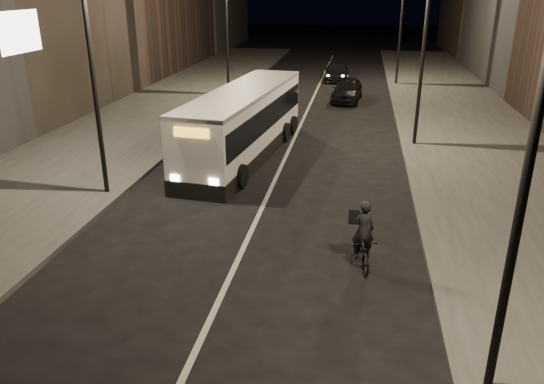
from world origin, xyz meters
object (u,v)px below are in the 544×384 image
at_px(streetlight_right_far, 398,9).
at_px(streetlight_left_far, 230,12).
at_px(streetlight_right_mid, 420,25).
at_px(car_far, 337,72).
at_px(streetlight_left_near, 96,39).
at_px(car_near, 347,90).
at_px(car_mid, 272,83).
at_px(streetlight_right_near, 521,101).
at_px(cyclist_on_bicycle, 362,244).
at_px(city_bus, 244,120).

xyz_separation_m(streetlight_right_far, streetlight_left_far, (-10.66, -6.00, 0.00)).
relative_size(streetlight_right_mid, car_far, 1.81).
height_order(streetlight_left_near, car_near, streetlight_left_near).
distance_m(car_mid, car_far, 7.62).
xyz_separation_m(streetlight_right_near, car_far, (-4.18, 33.69, -4.71)).
relative_size(streetlight_right_near, car_near, 1.92).
distance_m(streetlight_right_far, car_mid, 10.55).
xyz_separation_m(streetlight_left_far, car_mid, (2.45, 1.23, -4.60)).
relative_size(streetlight_right_mid, streetlight_right_far, 1.00).
bearing_deg(cyclist_on_bicycle, city_bus, 106.13).
distance_m(cyclist_on_bicycle, car_mid, 23.68).
bearing_deg(car_near, streetlight_left_far, -176.81).
xyz_separation_m(streetlight_right_near, streetlight_right_far, (0.00, 32.00, 0.00)).
height_order(streetlight_right_mid, streetlight_right_far, same).
xyz_separation_m(streetlight_right_near, streetlight_right_mid, (0.00, 16.00, 0.00)).
relative_size(streetlight_right_mid, car_near, 1.92).
height_order(streetlight_right_mid, car_mid, streetlight_right_mid).
xyz_separation_m(streetlight_right_mid, streetlight_left_far, (-10.66, 10.00, 0.00)).
bearing_deg(city_bus, streetlight_right_mid, 26.71).
xyz_separation_m(streetlight_left_far, city_bus, (3.53, -12.63, -3.79)).
bearing_deg(car_far, streetlight_right_near, -85.30).
xyz_separation_m(streetlight_left_far, car_near, (7.53, -0.21, -4.64)).
distance_m(car_near, car_far, 7.97).
distance_m(streetlight_right_near, city_bus, 15.62).
bearing_deg(city_bus, streetlight_right_near, -55.49).
height_order(streetlight_right_mid, cyclist_on_bicycle, streetlight_right_mid).
bearing_deg(car_mid, car_near, 162.61).
bearing_deg(streetlight_right_far, city_bus, -110.94).
relative_size(streetlight_right_mid, streetlight_left_far, 1.00).
bearing_deg(car_near, car_mid, 168.98).
height_order(streetlight_right_near, streetlight_right_mid, same).
bearing_deg(car_mid, streetlight_right_near, 105.23).
bearing_deg(streetlight_left_far, streetlight_right_mid, -43.16).
bearing_deg(cyclist_on_bicycle, streetlight_left_far, 98.41).
distance_m(city_bus, car_mid, 13.93).
height_order(streetlight_right_near, streetlight_left_near, same).
bearing_deg(cyclist_on_bicycle, streetlight_right_far, 72.46).
distance_m(streetlight_right_far, streetlight_left_near, 26.26).
bearing_deg(streetlight_left_near, city_bus, 56.63).
xyz_separation_m(streetlight_left_near, cyclist_on_bicycle, (8.62, -3.64, -4.72)).
relative_size(cyclist_on_bicycle, car_mid, 0.42).
bearing_deg(car_near, streetlight_left_near, -108.14).
distance_m(streetlight_left_far, cyclist_on_bicycle, 23.77).
bearing_deg(car_near, city_bus, -103.03).
distance_m(streetlight_right_far, city_bus, 20.31).
bearing_deg(streetlight_right_far, streetlight_right_mid, -90.00).
relative_size(streetlight_right_mid, city_bus, 0.75).
xyz_separation_m(streetlight_right_mid, cyclist_on_bicycle, (-2.05, -11.64, -4.72)).
relative_size(cyclist_on_bicycle, car_far, 0.43).
bearing_deg(streetlight_right_near, car_near, 96.92).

